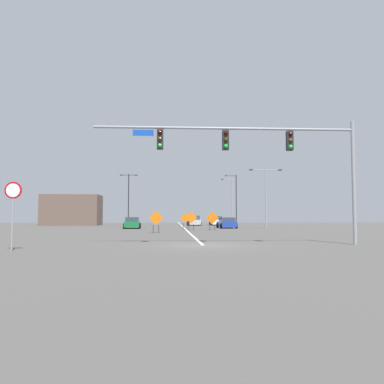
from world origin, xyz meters
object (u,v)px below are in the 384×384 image
(car_white_approaching, at_px, (216,221))
(stop_sign, at_px, (13,202))
(street_lamp_near_left, at_px, (235,197))
(car_blue_near, at_px, (227,223))
(construction_sign_right_shoulder, at_px, (156,219))
(car_silver_passing, at_px, (194,221))
(street_lamp_mid_right, at_px, (266,192))
(street_lamp_mid_left, at_px, (129,195))
(car_green_distant, at_px, (132,223))
(street_lamp_far_right, at_px, (231,199))
(traffic_signal_assembly, at_px, (260,148))
(construction_sign_right_lane, at_px, (185,219))
(construction_sign_median_near, at_px, (191,218))
(construction_sign_left_shoulder, at_px, (212,219))

(car_white_approaching, bearing_deg, stop_sign, -107.88)
(street_lamp_near_left, xyz_separation_m, car_blue_near, (-4.80, -21.79, -4.29))
(construction_sign_right_shoulder, relative_size, car_silver_passing, 0.51)
(street_lamp_mid_right, distance_m, car_white_approaching, 16.31)
(street_lamp_mid_left, height_order, car_green_distant, street_lamp_mid_left)
(car_silver_passing, bearing_deg, car_blue_near, -75.75)
(stop_sign, bearing_deg, street_lamp_far_right, 70.21)
(traffic_signal_assembly, relative_size, car_silver_passing, 3.60)
(street_lamp_mid_left, relative_size, street_lamp_far_right, 1.05)
(street_lamp_far_right, height_order, street_lamp_mid_right, street_lamp_far_right)
(construction_sign_right_lane, relative_size, construction_sign_median_near, 0.94)
(construction_sign_right_shoulder, height_order, construction_sign_right_lane, construction_sign_right_shoulder)
(street_lamp_mid_left, xyz_separation_m, street_lamp_far_right, (17.44, 2.58, -0.47))
(street_lamp_mid_right, bearing_deg, construction_sign_right_lane, -177.99)
(car_silver_passing, bearing_deg, street_lamp_far_right, 39.04)
(construction_sign_right_shoulder, relative_size, construction_sign_right_lane, 1.07)
(construction_sign_right_shoulder, bearing_deg, street_lamp_mid_left, 101.05)
(construction_sign_right_shoulder, xyz_separation_m, construction_sign_median_near, (3.50, 6.05, -0.01))
(street_lamp_mid_right, bearing_deg, car_blue_near, 170.39)
(street_lamp_near_left, relative_size, street_lamp_mid_right, 1.22)
(car_white_approaching, bearing_deg, street_lamp_mid_left, 173.97)
(street_lamp_far_right, bearing_deg, construction_sign_left_shoulder, -103.62)
(traffic_signal_assembly, distance_m, car_green_distant, 28.88)
(car_white_approaching, height_order, car_blue_near, car_white_approaching)
(street_lamp_mid_left, xyz_separation_m, construction_sign_right_lane, (8.71, -17.12, -3.71))
(stop_sign, xyz_separation_m, street_lamp_mid_left, (0.08, 46.11, 2.74))
(construction_sign_right_lane, relative_size, car_green_distant, 0.47)
(street_lamp_mid_right, height_order, car_silver_passing, street_lamp_mid_right)
(street_lamp_near_left, distance_m, car_green_distant, 27.95)
(street_lamp_mid_left, height_order, street_lamp_mid_right, street_lamp_mid_left)
(construction_sign_median_near, bearing_deg, street_lamp_mid_left, 111.87)
(construction_sign_right_lane, height_order, car_white_approaching, construction_sign_right_lane)
(construction_sign_right_shoulder, height_order, construction_sign_median_near, construction_sign_right_shoulder)
(traffic_signal_assembly, distance_m, construction_sign_right_lane, 26.65)
(construction_sign_right_lane, distance_m, construction_sign_median_near, 5.61)
(traffic_signal_assembly, height_order, car_white_approaching, traffic_signal_assembly)
(construction_sign_left_shoulder, height_order, car_silver_passing, construction_sign_left_shoulder)
(car_white_approaching, bearing_deg, street_lamp_mid_right, -74.09)
(street_lamp_near_left, bearing_deg, construction_sign_median_near, -108.56)
(street_lamp_far_right, height_order, construction_sign_left_shoulder, street_lamp_far_right)
(car_silver_passing, distance_m, car_blue_near, 13.40)
(traffic_signal_assembly, distance_m, street_lamp_near_left, 49.61)
(car_blue_near, distance_m, car_green_distant, 11.63)
(stop_sign, height_order, construction_sign_median_near, stop_sign)
(street_lamp_mid_right, distance_m, construction_sign_right_shoulder, 18.00)
(street_lamp_mid_left, xyz_separation_m, construction_sign_left_shoulder, (11.38, -22.41, -3.65))
(construction_sign_right_shoulder, height_order, car_green_distant, construction_sign_right_shoulder)
(construction_sign_right_lane, bearing_deg, car_white_approaching, 70.25)
(traffic_signal_assembly, relative_size, street_lamp_far_right, 1.77)
(car_blue_near, relative_size, car_green_distant, 0.99)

